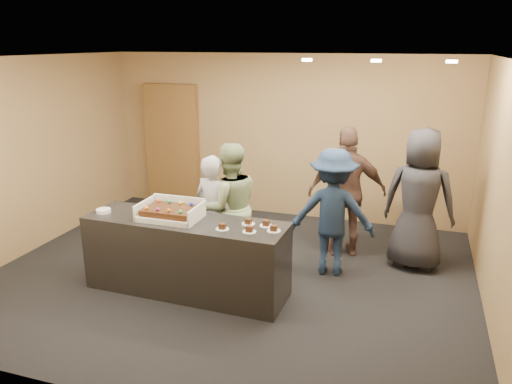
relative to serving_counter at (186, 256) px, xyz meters
The scene contains 17 objects.
room 1.12m from the serving_counter, 58.66° to the left, with size 6.04×6.00×2.70m.
serving_counter is the anchor object (origin of this frame).
storage_cabinet 3.49m from the serving_counter, 119.60° to the left, with size 0.99×0.15×2.17m, color brown.
cake_box 0.53m from the serving_counter, behind, with size 0.70×0.48×0.21m.
sheet_cake 0.58m from the serving_counter, behind, with size 0.60×0.41×0.12m.
plate_stack 1.15m from the serving_counter, behind, with size 0.17×0.17×0.04m, color white.
slice_a 0.72m from the serving_counter, 14.77° to the right, with size 0.15×0.15×0.07m.
slice_b 0.89m from the serving_counter, ahead, with size 0.15×0.15×0.07m.
slice_c 0.97m from the serving_counter, ahead, with size 0.15×0.15×0.07m.
slice_d 1.07m from the serving_counter, ahead, with size 0.15×0.15×0.07m.
slice_e 1.18m from the serving_counter, ahead, with size 0.15×0.15×0.07m.
person_server_grey 0.72m from the serving_counter, 82.08° to the left, with size 0.56×0.37×1.54m, color #A8A8AD.
person_sage_man 0.91m from the serving_counter, 72.25° to the left, with size 0.81×0.63×1.67m, color #94A977.
person_navy_man 1.89m from the serving_counter, 34.11° to the left, with size 1.06×0.61×1.63m, color #182742.
person_brown_extra 2.39m from the serving_counter, 46.24° to the left, with size 1.06×0.44×1.80m, color brown.
person_dark_suit 3.04m from the serving_counter, 31.47° to the left, with size 0.91×0.59×1.86m, color #26252B.
ceiling_spotlights 3.14m from the serving_counter, 28.80° to the left, with size 1.72×0.12×0.03m.
Camera 1 is at (2.13, -5.46, 2.88)m, focal length 35.00 mm.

